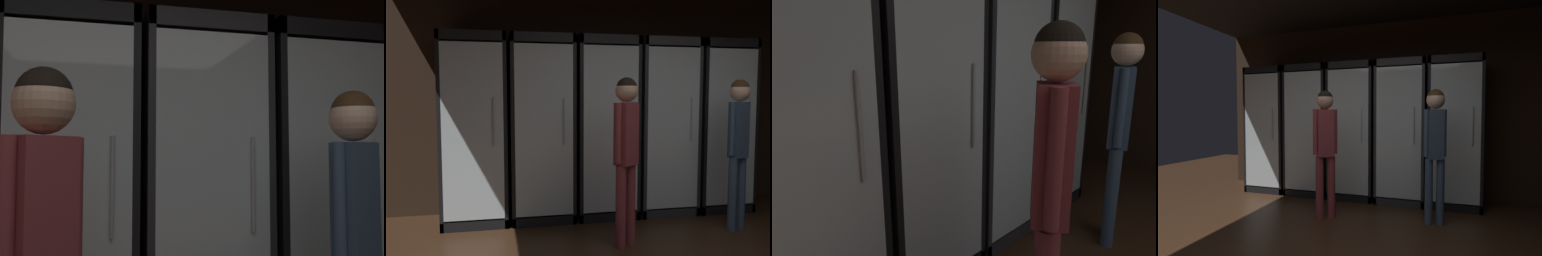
{
  "view_description": "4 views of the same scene",
  "coord_description": "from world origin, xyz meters",
  "views": [
    {
      "loc": [
        -0.42,
        0.06,
        1.28
      ],
      "look_at": [
        0.13,
        2.31,
        1.44
      ],
      "focal_mm": 41.71,
      "sensor_mm": 36.0,
      "label": 1
    },
    {
      "loc": [
        -1.75,
        -1.96,
        1.42
      ],
      "look_at": [
        -0.78,
        2.65,
        1.04
      ],
      "focal_mm": 37.94,
      "sensor_mm": 36.0,
      "label": 2
    },
    {
      "loc": [
        -1.72,
        0.96,
        1.49
      ],
      "look_at": [
        -0.11,
        2.53,
        0.94
      ],
      "focal_mm": 31.45,
      "sensor_mm": 36.0,
      "label": 3
    },
    {
      "loc": [
        0.77,
        -1.54,
        1.26
      ],
      "look_at": [
        -0.49,
        2.44,
        1.09
      ],
      "focal_mm": 25.9,
      "sensor_mm": 36.0,
      "label": 4
    }
  ],
  "objects": [
    {
      "name": "wall_back",
      "position": [
        0.0,
        3.03,
        1.4
      ],
      "size": [
        6.0,
        0.06,
        2.8
      ],
      "primitive_type": "cube",
      "color": "black",
      "rests_on": "ground"
    },
    {
      "name": "cooler_far_left",
      "position": [
        -1.96,
        2.69,
        1.02
      ],
      "size": [
        0.7,
        0.7,
        2.08
      ],
      "color": "black",
      "rests_on": "ground"
    },
    {
      "name": "cooler_left",
      "position": [
        -1.22,
        2.69,
        1.02
      ],
      "size": [
        0.7,
        0.7,
        2.08
      ],
      "color": "black",
      "rests_on": "ground"
    },
    {
      "name": "cooler_center",
      "position": [
        -0.48,
        2.69,
        1.02
      ],
      "size": [
        0.7,
        0.7,
        2.08
      ],
      "color": "black",
      "rests_on": "ground"
    },
    {
      "name": "cooler_right",
      "position": [
        0.26,
        2.69,
        1.01
      ],
      "size": [
        0.7,
        0.7,
        2.08
      ],
      "color": "#2B2B30",
      "rests_on": "ground"
    },
    {
      "name": "cooler_far_right",
      "position": [
        0.99,
        2.69,
        1.01
      ],
      "size": [
        0.7,
        0.7,
        2.08
      ],
      "color": "black",
      "rests_on": "ground"
    },
    {
      "name": "shopper_near",
      "position": [
        0.75,
        1.81,
        1.01
      ],
      "size": [
        0.25,
        0.21,
        1.58
      ],
      "color": "#384C66",
      "rests_on": "ground"
    },
    {
      "name": "shopper_far",
      "position": [
        -0.54,
        1.61,
        1.0
      ],
      "size": [
        0.26,
        0.23,
        1.58
      ],
      "color": "brown",
      "rests_on": "ground"
    }
  ]
}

